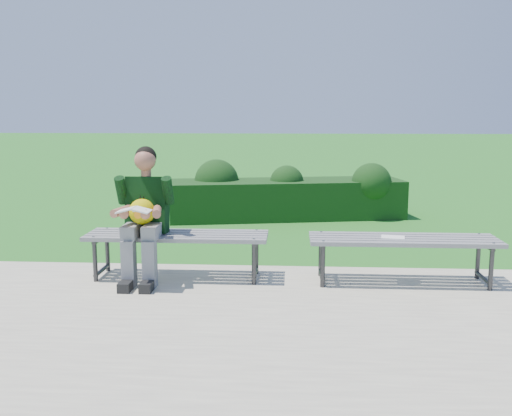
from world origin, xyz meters
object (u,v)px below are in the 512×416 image
Objects in this scene: hedge at (285,194)px; paper_sheet at (393,237)px; bench_right at (403,243)px; seated_boy at (144,211)px; bench_left at (177,239)px.

hedge reaches higher than paper_sheet.
seated_boy is at bearing -178.91° from bench_right.
bench_right is 0.12m from paper_sheet.
bench_left is 1.00× the size of bench_right.
bench_right is 2.53m from seated_boy.
bench_right is at bearing -1.24° from bench_left.
seated_boy reaches higher than paper_sheet.
bench_left is 1.37× the size of seated_boy.
paper_sheet is (-0.10, 0.00, 0.06)m from bench_right.
bench_right is (1.18, -3.54, 0.04)m from hedge.
seated_boy reaches higher than bench_right.
bench_left reaches higher than paper_sheet.
bench_left is 0.43m from seated_boy.
paper_sheet is at bearing -1.30° from bench_left.
paper_sheet is (2.12, -0.05, 0.06)m from bench_left.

